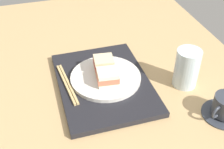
{
  "coord_description": "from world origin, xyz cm",
  "views": [
    {
      "loc": [
        74.47,
        -20.88,
        62.87
      ],
      "look_at": [
        3.86,
        0.21,
        5.0
      ],
      "focal_mm": 47.32,
      "sensor_mm": 36.0,
      "label": 1
    }
  ],
  "objects_px": {
    "chopsticks_pair": "(67,84)",
    "drinking_glass": "(187,68)",
    "sandwich_far": "(107,77)",
    "sandwich_near": "(104,64)",
    "sandwich_plate": "(106,77)"
  },
  "relations": [
    {
      "from": "chopsticks_pair",
      "to": "drinking_glass",
      "type": "bearing_deg",
      "value": 77.42
    },
    {
      "from": "sandwich_far",
      "to": "drinking_glass",
      "type": "distance_m",
      "value": 0.25
    },
    {
      "from": "sandwich_far",
      "to": "drinking_glass",
      "type": "bearing_deg",
      "value": 80.55
    },
    {
      "from": "sandwich_far",
      "to": "sandwich_near",
      "type": "bearing_deg",
      "value": 174.29
    },
    {
      "from": "sandwich_plate",
      "to": "sandwich_far",
      "type": "bearing_deg",
      "value": -5.71
    },
    {
      "from": "chopsticks_pair",
      "to": "drinking_glass",
      "type": "distance_m",
      "value": 0.39
    },
    {
      "from": "sandwich_plate",
      "to": "drinking_glass",
      "type": "distance_m",
      "value": 0.26
    },
    {
      "from": "sandwich_far",
      "to": "sandwich_plate",
      "type": "bearing_deg",
      "value": 174.29
    },
    {
      "from": "sandwich_plate",
      "to": "sandwich_far",
      "type": "xyz_separation_m",
      "value": [
        0.03,
        -0.0,
        0.03
      ]
    },
    {
      "from": "sandwich_far",
      "to": "chopsticks_pair",
      "type": "bearing_deg",
      "value": -108.73
    },
    {
      "from": "sandwich_near",
      "to": "chopsticks_pair",
      "type": "bearing_deg",
      "value": -78.55
    },
    {
      "from": "chopsticks_pair",
      "to": "sandwich_near",
      "type": "bearing_deg",
      "value": 101.45
    },
    {
      "from": "sandwich_plate",
      "to": "sandwich_near",
      "type": "height_order",
      "value": "sandwich_near"
    },
    {
      "from": "sandwich_near",
      "to": "chopsticks_pair",
      "type": "distance_m",
      "value": 0.14
    },
    {
      "from": "sandwich_near",
      "to": "sandwich_plate",
      "type": "bearing_deg",
      "value": -5.71
    }
  ]
}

